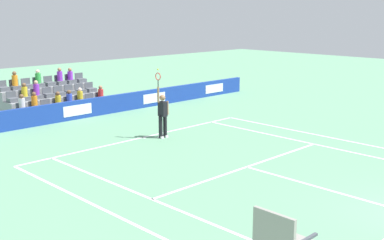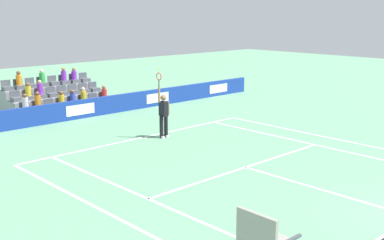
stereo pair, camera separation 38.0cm
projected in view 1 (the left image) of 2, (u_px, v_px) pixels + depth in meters
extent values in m
cube|color=white|center=(143.00, 137.00, 20.25)|extent=(10.97, 0.10, 0.01)
cube|color=white|center=(247.00, 167.00, 16.44)|extent=(8.23, 0.10, 0.01)
cube|color=white|center=(333.00, 191.00, 14.21)|extent=(0.10, 6.40, 0.01)
cube|color=white|center=(163.00, 204.00, 13.30)|extent=(0.10, 11.89, 0.01)
cube|color=white|center=(324.00, 146.00, 18.94)|extent=(0.10, 11.89, 0.01)
cube|color=white|center=(122.00, 218.00, 12.36)|extent=(0.10, 11.89, 0.01)
cube|color=white|center=(342.00, 140.00, 19.88)|extent=(0.10, 11.89, 0.01)
cube|color=white|center=(144.00, 138.00, 20.18)|extent=(0.10, 0.20, 0.01)
cube|color=#193899|center=(76.00, 110.00, 23.62)|extent=(23.96, 0.20, 0.91)
cube|color=white|center=(214.00, 88.00, 30.12)|extent=(1.53, 0.01, 0.51)
cube|color=white|center=(154.00, 98.00, 26.83)|extent=(1.53, 0.01, 0.51)
cube|color=white|center=(78.00, 110.00, 23.54)|extent=(1.53, 0.01, 0.51)
cylinder|color=black|center=(165.00, 126.00, 20.24)|extent=(0.16, 0.16, 0.90)
cylinder|color=black|center=(161.00, 127.00, 20.07)|extent=(0.16, 0.16, 0.90)
cube|color=white|center=(165.00, 136.00, 20.33)|extent=(0.12, 0.26, 0.08)
cube|color=white|center=(161.00, 137.00, 20.16)|extent=(0.12, 0.26, 0.08)
cube|color=black|center=(163.00, 109.00, 19.99)|extent=(0.22, 0.36, 0.60)
sphere|color=#9E7251|center=(162.00, 98.00, 19.89)|extent=(0.24, 0.24, 0.24)
cylinder|color=#9E7251|center=(158.00, 95.00, 19.71)|extent=(0.09, 0.09, 0.62)
cylinder|color=#9E7251|center=(167.00, 108.00, 20.10)|extent=(0.09, 0.09, 0.56)
cylinder|color=black|center=(158.00, 83.00, 19.61)|extent=(0.04, 0.04, 0.28)
torus|color=red|center=(158.00, 76.00, 19.55)|extent=(0.03, 0.31, 0.31)
sphere|color=#D1E533|center=(158.00, 69.00, 19.49)|extent=(0.07, 0.07, 0.07)
cube|color=gray|center=(274.00, 231.00, 6.92)|extent=(0.06, 0.70, 0.55)
cube|color=#474C54|center=(269.00, 226.00, 7.39)|extent=(0.56, 0.05, 0.04)
cube|color=#474C54|center=(306.00, 240.00, 6.95)|extent=(0.56, 0.05, 0.04)
cube|color=gray|center=(65.00, 112.00, 24.42)|extent=(4.96, 0.95, 0.42)
cube|color=#545960|center=(101.00, 100.00, 25.84)|extent=(0.48, 0.44, 0.20)
cube|color=#545960|center=(99.00, 95.00, 25.93)|extent=(0.48, 0.04, 0.30)
cube|color=#545960|center=(91.00, 101.00, 25.42)|extent=(0.48, 0.44, 0.20)
cube|color=#545960|center=(89.00, 96.00, 25.50)|extent=(0.48, 0.04, 0.30)
cube|color=#545960|center=(81.00, 103.00, 24.99)|extent=(0.48, 0.44, 0.20)
cube|color=#545960|center=(79.00, 98.00, 25.08)|extent=(0.48, 0.04, 0.30)
cube|color=#545960|center=(70.00, 105.00, 24.57)|extent=(0.48, 0.44, 0.20)
cube|color=#545960|center=(68.00, 99.00, 24.65)|extent=(0.48, 0.04, 0.30)
cube|color=#545960|center=(59.00, 106.00, 24.14)|extent=(0.48, 0.44, 0.20)
cube|color=#545960|center=(57.00, 101.00, 24.23)|extent=(0.48, 0.04, 0.30)
cube|color=#545960|center=(47.00, 108.00, 23.72)|extent=(0.48, 0.44, 0.20)
cube|color=#545960|center=(45.00, 102.00, 23.80)|extent=(0.48, 0.04, 0.30)
cube|color=#545960|center=(36.00, 110.00, 23.29)|extent=(0.48, 0.44, 0.20)
cube|color=#545960|center=(33.00, 104.00, 23.37)|extent=(0.48, 0.04, 0.30)
cube|color=#545960|center=(23.00, 112.00, 22.86)|extent=(0.48, 0.44, 0.20)
cube|color=#545960|center=(21.00, 106.00, 22.95)|extent=(0.48, 0.04, 0.30)
cube|color=gray|center=(55.00, 105.00, 25.03)|extent=(4.96, 0.95, 0.84)
cube|color=#545960|center=(91.00, 90.00, 26.41)|extent=(0.48, 0.44, 0.20)
cube|color=#545960|center=(89.00, 85.00, 26.49)|extent=(0.48, 0.04, 0.30)
cube|color=#545960|center=(81.00, 91.00, 25.98)|extent=(0.48, 0.44, 0.20)
cube|color=#545960|center=(79.00, 86.00, 26.07)|extent=(0.48, 0.04, 0.30)
cube|color=#545960|center=(71.00, 93.00, 25.56)|extent=(0.48, 0.44, 0.20)
cube|color=#545960|center=(68.00, 87.00, 25.64)|extent=(0.48, 0.04, 0.30)
cube|color=#545960|center=(60.00, 94.00, 25.13)|extent=(0.48, 0.44, 0.20)
cube|color=#545960|center=(58.00, 89.00, 25.22)|extent=(0.48, 0.04, 0.30)
cube|color=#545960|center=(49.00, 95.00, 24.71)|extent=(0.48, 0.44, 0.20)
cube|color=#545960|center=(46.00, 90.00, 24.79)|extent=(0.48, 0.04, 0.30)
cube|color=#545960|center=(37.00, 97.00, 24.28)|extent=(0.48, 0.44, 0.20)
cube|color=#545960|center=(35.00, 91.00, 24.37)|extent=(0.48, 0.04, 0.30)
cube|color=#545960|center=(25.00, 98.00, 23.86)|extent=(0.48, 0.44, 0.20)
cube|color=#545960|center=(23.00, 93.00, 23.94)|extent=(0.48, 0.04, 0.30)
cube|color=#545960|center=(13.00, 100.00, 23.43)|extent=(0.48, 0.44, 0.20)
cube|color=#545960|center=(11.00, 94.00, 23.52)|extent=(0.48, 0.04, 0.30)
cube|color=gray|center=(45.00, 98.00, 25.65)|extent=(4.96, 0.95, 1.26)
cube|color=#545960|center=(81.00, 80.00, 26.98)|extent=(0.48, 0.44, 0.20)
cube|color=#545960|center=(79.00, 76.00, 27.06)|extent=(0.48, 0.04, 0.30)
cube|color=#545960|center=(71.00, 82.00, 26.55)|extent=(0.48, 0.44, 0.20)
cube|color=#545960|center=(69.00, 77.00, 26.64)|extent=(0.48, 0.04, 0.30)
cube|color=#545960|center=(61.00, 83.00, 26.13)|extent=(0.48, 0.44, 0.20)
cube|color=#545960|center=(58.00, 78.00, 26.21)|extent=(0.48, 0.04, 0.30)
cube|color=#545960|center=(50.00, 84.00, 25.70)|extent=(0.48, 0.44, 0.20)
cube|color=#545960|center=(48.00, 79.00, 25.79)|extent=(0.48, 0.04, 0.30)
cube|color=#545960|center=(39.00, 85.00, 25.28)|extent=(0.48, 0.44, 0.20)
cube|color=#545960|center=(37.00, 80.00, 25.36)|extent=(0.48, 0.04, 0.30)
cube|color=#545960|center=(28.00, 86.00, 24.85)|extent=(0.48, 0.44, 0.20)
cube|color=#545960|center=(25.00, 81.00, 24.94)|extent=(0.48, 0.04, 0.30)
cube|color=#545960|center=(16.00, 88.00, 24.43)|extent=(0.48, 0.44, 0.20)
cube|color=#545960|center=(14.00, 82.00, 24.51)|extent=(0.48, 0.04, 0.30)
cube|color=#545960|center=(4.00, 89.00, 24.00)|extent=(0.48, 0.44, 0.20)
cube|color=#545960|center=(1.00, 84.00, 24.09)|extent=(0.48, 0.04, 0.30)
cylinder|color=yellow|center=(24.00, 92.00, 23.82)|extent=(0.28, 0.28, 0.45)
sphere|color=brown|center=(24.00, 85.00, 23.75)|extent=(0.20, 0.20, 0.20)
cylinder|color=green|center=(38.00, 78.00, 25.24)|extent=(0.28, 0.28, 0.50)
sphere|color=beige|center=(38.00, 71.00, 25.16)|extent=(0.20, 0.20, 0.20)
cylinder|color=orange|center=(15.00, 80.00, 24.39)|extent=(0.28, 0.28, 0.52)
sphere|color=brown|center=(14.00, 73.00, 24.31)|extent=(0.20, 0.20, 0.20)
cylinder|color=red|center=(101.00, 94.00, 25.80)|extent=(0.28, 0.28, 0.46)
sphere|color=#9E7251|center=(100.00, 87.00, 25.73)|extent=(0.20, 0.20, 0.20)
cylinder|color=yellow|center=(58.00, 100.00, 24.11)|extent=(0.28, 0.28, 0.43)
sphere|color=brown|center=(58.00, 93.00, 24.04)|extent=(0.20, 0.20, 0.20)
cylinder|color=purple|center=(70.00, 76.00, 26.52)|extent=(0.28, 0.28, 0.44)
sphere|color=#9E7251|center=(70.00, 70.00, 26.45)|extent=(0.20, 0.20, 0.20)
cylinder|color=yellow|center=(80.00, 96.00, 24.95)|extent=(0.28, 0.28, 0.48)
sphere|color=beige|center=(80.00, 90.00, 24.88)|extent=(0.20, 0.20, 0.20)
cylinder|color=purple|center=(36.00, 90.00, 24.24)|extent=(0.28, 0.28, 0.52)
sphere|color=#D3A884|center=(36.00, 82.00, 24.16)|extent=(0.20, 0.20, 0.20)
cylinder|color=orange|center=(34.00, 102.00, 23.24)|extent=(0.28, 0.28, 0.54)
sphere|color=brown|center=(34.00, 94.00, 23.16)|extent=(0.20, 0.20, 0.20)
cylinder|color=purple|center=(60.00, 76.00, 26.09)|extent=(0.28, 0.28, 0.49)
sphere|color=#9E7251|center=(59.00, 70.00, 26.01)|extent=(0.20, 0.20, 0.20)
cylinder|color=blue|center=(69.00, 98.00, 24.53)|extent=(0.28, 0.28, 0.43)
sphere|color=brown|center=(69.00, 92.00, 24.46)|extent=(0.20, 0.20, 0.20)
cylinder|color=white|center=(22.00, 104.00, 22.82)|extent=(0.28, 0.28, 0.51)
sphere|color=brown|center=(21.00, 96.00, 22.75)|extent=(0.20, 0.20, 0.20)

